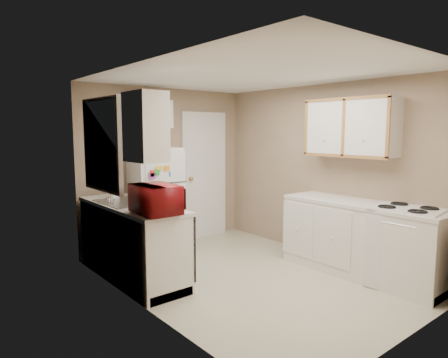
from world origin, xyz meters
TOP-DOWN VIEW (x-y plane):
  - floor at (0.00, 0.00)m, footprint 3.80×3.80m
  - ceiling at (0.00, 0.00)m, footprint 3.80×3.80m
  - wall_left at (-1.40, 0.00)m, footprint 3.80×3.80m
  - wall_right at (1.40, 0.00)m, footprint 3.80×3.80m
  - wall_back at (0.00, 1.90)m, footprint 2.80×2.80m
  - wall_front at (0.00, -1.90)m, footprint 2.80×2.80m
  - left_counter at (-1.10, 0.90)m, footprint 0.60×1.80m
  - dishwasher at (-0.81, 0.30)m, footprint 0.03×0.58m
  - sink at (-1.10, 1.05)m, footprint 0.54×0.74m
  - microwave at (-1.15, 0.21)m, footprint 0.56×0.32m
  - soap_bottle at (-1.07, 1.43)m, footprint 0.09×0.09m
  - window_blinds at (-1.36, 1.05)m, footprint 0.10×0.98m
  - upper_cabinet_left at (-1.25, 0.22)m, footprint 0.30×0.45m
  - refrigerator at (-0.39, 1.59)m, footprint 0.70×0.68m
  - cabinet_over_fridge at (-0.40, 1.75)m, footprint 0.70×0.30m
  - interior_door at (0.70, 1.86)m, footprint 0.86×0.06m
  - right_counter at (1.10, -0.80)m, footprint 0.60×2.00m
  - stove at (1.11, -1.34)m, footprint 0.66×0.78m
  - upper_cabinet_right at (1.25, -0.50)m, footprint 0.30×1.20m

SIDE VIEW (x-z plane):
  - floor at x=0.00m, z-range 0.00..0.00m
  - stove at x=1.11m, z-range 0.00..0.86m
  - left_counter at x=-1.10m, z-range 0.00..0.90m
  - right_counter at x=1.10m, z-range 0.00..0.90m
  - dishwasher at x=-0.81m, z-range 0.13..0.85m
  - refrigerator at x=-0.39m, z-range 0.00..1.53m
  - sink at x=-1.10m, z-range 0.78..0.94m
  - soap_bottle at x=-1.07m, z-range 0.90..1.10m
  - interior_door at x=0.70m, z-range -0.02..2.06m
  - microwave at x=-1.15m, z-range 0.87..1.23m
  - wall_left at x=-1.40m, z-range 1.20..1.20m
  - wall_right at x=1.40m, z-range 1.20..1.20m
  - wall_back at x=0.00m, z-range 1.20..1.20m
  - wall_front at x=0.00m, z-range 1.20..1.20m
  - window_blinds at x=-1.36m, z-range 1.06..2.14m
  - upper_cabinet_left at x=-1.25m, z-range 1.45..2.15m
  - upper_cabinet_right at x=1.25m, z-range 1.45..2.15m
  - cabinet_over_fridge at x=-0.40m, z-range 1.80..2.20m
  - ceiling at x=0.00m, z-range 2.40..2.40m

